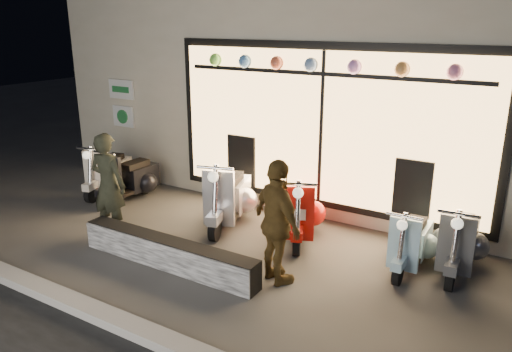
{
  "coord_description": "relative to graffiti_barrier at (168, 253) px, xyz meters",
  "views": [
    {
      "loc": [
        3.94,
        -5.22,
        3.21
      ],
      "look_at": [
        0.39,
        0.6,
        1.05
      ],
      "focal_mm": 35.0,
      "sensor_mm": 36.0,
      "label": 1
    }
  ],
  "objects": [
    {
      "name": "ground",
      "position": [
        0.23,
        0.65,
        -0.2
      ],
      "size": [
        40.0,
        40.0,
        0.0
      ],
      "primitive_type": "plane",
      "color": "#383533",
      "rests_on": "ground"
    },
    {
      "name": "kerb",
      "position": [
        0.23,
        -1.35,
        -0.14
      ],
      "size": [
        40.0,
        0.25,
        0.12
      ],
      "primitive_type": "cube",
      "color": "slate",
      "rests_on": "ground"
    },
    {
      "name": "shop_building",
      "position": [
        0.23,
        5.63,
        1.9
      ],
      "size": [
        10.2,
        6.23,
        4.2
      ],
      "color": "beige",
      "rests_on": "ground"
    },
    {
      "name": "graffiti_barrier",
      "position": [
        0.0,
        0.0,
        0.0
      ],
      "size": [
        2.78,
        0.28,
        0.4
      ],
      "primitive_type": "cube",
      "color": "black",
      "rests_on": "ground"
    },
    {
      "name": "scooter_silver",
      "position": [
        -0.19,
        1.76,
        0.24
      ],
      "size": [
        0.8,
        1.53,
        1.1
      ],
      "rotation": [
        0.0,
        0.0,
        0.31
      ],
      "color": "black",
      "rests_on": "ground"
    },
    {
      "name": "scooter_red",
      "position": [
        1.04,
        1.88,
        0.21
      ],
      "size": [
        0.82,
        1.39,
        1.02
      ],
      "rotation": [
        0.0,
        0.0,
        0.41
      ],
      "color": "black",
      "rests_on": "ground"
    },
    {
      "name": "scooter_black",
      "position": [
        -2.35,
        1.77,
        0.19
      ],
      "size": [
        0.44,
        1.36,
        0.98
      ],
      "rotation": [
        0.0,
        0.0,
        -0.01
      ],
      "color": "black",
      "rests_on": "ground"
    },
    {
      "name": "scooter_cream",
      "position": [
        -3.01,
        1.83,
        0.19
      ],
      "size": [
        0.67,
        1.36,
        0.97
      ],
      "rotation": [
        0.0,
        0.0,
        0.27
      ],
      "color": "black",
      "rests_on": "ground"
    },
    {
      "name": "scooter_blue",
      "position": [
        2.77,
        1.77,
        0.15
      ],
      "size": [
        0.4,
        1.22,
        0.88
      ],
      "rotation": [
        0.0,
        0.0,
        0.01
      ],
      "color": "black",
      "rests_on": "ground"
    },
    {
      "name": "scooter_grey",
      "position": [
        3.33,
        2.03,
        0.19
      ],
      "size": [
        0.47,
        1.35,
        0.96
      ],
      "rotation": [
        0.0,
        0.0,
        0.06
      ],
      "color": "black",
      "rests_on": "ground"
    },
    {
      "name": "man",
      "position": [
        -1.44,
        0.36,
        0.61
      ],
      "size": [
        0.63,
        0.45,
        1.61
      ],
      "primitive_type": "imported",
      "rotation": [
        0.0,
        0.0,
        3.26
      ],
      "color": "black",
      "rests_on": "ground"
    },
    {
      "name": "woman",
      "position": [
        1.44,
        0.42,
        0.6
      ],
      "size": [
        1.01,
        0.82,
        1.61
      ],
      "primitive_type": "imported",
      "rotation": [
        0.0,
        0.0,
        2.61
      ],
      "color": "brown",
      "rests_on": "ground"
    }
  ]
}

